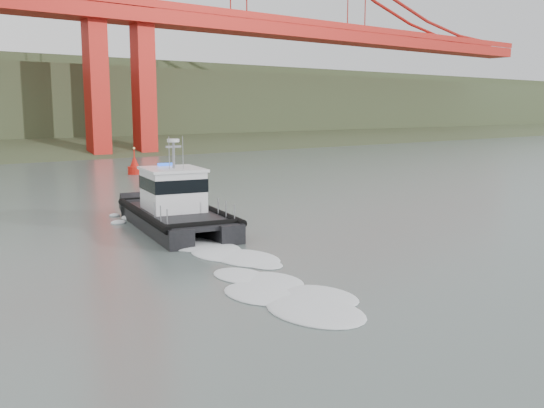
# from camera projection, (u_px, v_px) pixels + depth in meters

# --- Properties ---
(ground) EXTENTS (400.00, 400.00, 0.00)m
(ground) POSITION_uv_depth(u_px,v_px,m) (395.00, 285.00, 26.10)
(ground) COLOR #485552
(ground) RESTS_ON ground
(patrol_boat) EXTENTS (6.90, 12.72, 5.85)m
(patrol_boat) POSITION_uv_depth(u_px,v_px,m) (175.00, 205.00, 38.28)
(patrol_boat) COLOR black
(patrol_boat) RESTS_ON ground
(nav_buoy) EXTENTS (1.59, 1.59, 3.32)m
(nav_buoy) POSITION_uv_depth(u_px,v_px,m) (135.00, 167.00, 70.24)
(nav_buoy) COLOR red
(nav_buoy) RESTS_ON ground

